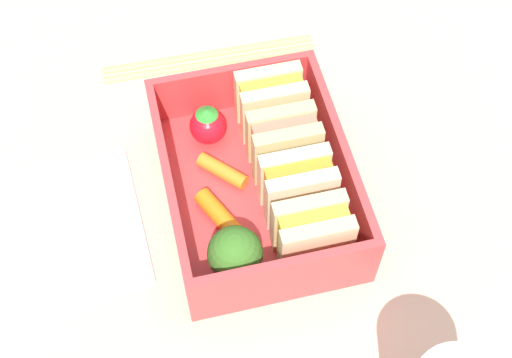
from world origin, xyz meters
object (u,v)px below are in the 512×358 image
(carrot_stick_far_left, at_px, (222,171))
(broccoli_floret, at_px, (235,254))
(chopstick_pair, at_px, (209,57))
(sandwich_center_right, at_px, (312,234))
(sandwich_center, at_px, (297,187))
(sandwich_left, at_px, (271,103))
(sandwich_center_left, at_px, (284,143))
(folded_napkin, at_px, (71,227))
(strawberry_far_left, at_px, (208,125))
(carrot_stick_left, at_px, (219,214))

(carrot_stick_far_left, distance_m, broccoli_floret, 0.08)
(carrot_stick_far_left, height_order, chopstick_pair, carrot_stick_far_left)
(sandwich_center_right, relative_size, carrot_stick_far_left, 1.27)
(sandwich_center, xyz_separation_m, chopstick_pair, (-0.16, -0.03, -0.03))
(sandwich_left, height_order, sandwich_center_left, same)
(carrot_stick_far_left, height_order, broccoli_floret, broccoli_floret)
(chopstick_pair, bearing_deg, broccoli_floret, -5.93)
(chopstick_pair, distance_m, folded_napkin, 0.19)
(sandwich_center, distance_m, strawberry_far_left, 0.09)
(carrot_stick_far_left, xyz_separation_m, broccoli_floret, (0.08, -0.01, 0.02))
(sandwich_center, height_order, sandwich_center_right, same)
(sandwich_center_right, distance_m, carrot_stick_left, 0.07)
(carrot_stick_left, distance_m, chopstick_pair, 0.16)
(sandwich_left, xyz_separation_m, sandwich_center_left, (0.04, 0.00, 0.00))
(strawberry_far_left, relative_size, folded_napkin, 0.29)
(sandwich_center, distance_m, carrot_stick_left, 0.06)
(carrot_stick_far_left, bearing_deg, sandwich_center_right, 31.49)
(carrot_stick_far_left, height_order, carrot_stick_left, carrot_stick_left)
(sandwich_center_right, xyz_separation_m, broccoli_floret, (0.00, -0.05, 0.00))
(carrot_stick_left, bearing_deg, carrot_stick_far_left, 164.40)
(sandwich_left, height_order, sandwich_center_right, same)
(sandwich_center, xyz_separation_m, folded_napkin, (-0.02, -0.16, -0.04))
(strawberry_far_left, height_order, carrot_stick_left, strawberry_far_left)
(strawberry_far_left, distance_m, carrot_stick_left, 0.07)
(carrot_stick_far_left, xyz_separation_m, folded_napkin, (0.01, -0.12, -0.02))
(sandwich_center_right, distance_m, broccoli_floret, 0.05)
(carrot_stick_left, bearing_deg, broccoli_floret, 3.91)
(broccoli_floret, bearing_deg, carrot_stick_far_left, 174.73)
(sandwich_center_right, distance_m, strawberry_far_left, 0.12)
(sandwich_center_left, relative_size, chopstick_pair, 0.28)
(sandwich_center_left, xyz_separation_m, sandwich_center, (0.04, 0.00, 0.00))
(sandwich_center, relative_size, carrot_stick_far_left, 1.27)
(sandwich_center, bearing_deg, sandwich_center_right, 0.00)
(sandwich_center_left, distance_m, sandwich_center, 0.04)
(sandwich_center_left, relative_size, broccoli_floret, 1.13)
(sandwich_left, relative_size, chopstick_pair, 0.28)
(sandwich_center_right, relative_size, broccoli_floret, 1.13)
(carrot_stick_left, xyz_separation_m, chopstick_pair, (-0.16, 0.02, -0.01))
(carrot_stick_far_left, relative_size, chopstick_pair, 0.22)
(sandwich_center, bearing_deg, sandwich_center_left, 180.00)
(sandwich_center_right, height_order, folded_napkin, sandwich_center_right)
(folded_napkin, bearing_deg, sandwich_center_right, 68.85)
(broccoli_floret, bearing_deg, folded_napkin, -121.13)
(sandwich_center, height_order, carrot_stick_left, sandwich_center)
(chopstick_pair, bearing_deg, sandwich_left, 20.61)
(sandwich_left, distance_m, folded_napkin, 0.17)
(broccoli_floret, bearing_deg, strawberry_far_left, 178.00)
(broccoli_floret, bearing_deg, sandwich_left, 155.44)
(carrot_stick_left, height_order, chopstick_pair, carrot_stick_left)
(sandwich_center_right, bearing_deg, carrot_stick_left, -124.88)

